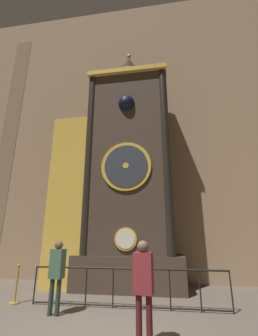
{
  "coord_description": "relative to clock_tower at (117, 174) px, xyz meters",
  "views": [
    {
      "loc": [
        1.32,
        -4.1,
        1.83
      ],
      "look_at": [
        -0.01,
        4.48,
        4.43
      ],
      "focal_mm": 24.0,
      "sensor_mm": 36.0,
      "label": 1
    }
  ],
  "objects": [
    {
      "name": "clock_tower",
      "position": [
        0.0,
        0.0,
        0.0
      ],
      "size": [
        5.06,
        1.79,
        10.06
      ],
      "color": "#423328",
      "rests_on": "ground_plane"
    },
    {
      "name": "cathedral_back_wall",
      "position": [
        0.42,
        1.36,
        3.03
      ],
      "size": [
        24.0,
        0.32,
        14.47
      ],
      "color": "#997A5B",
      "rests_on": "ground_plane"
    },
    {
      "name": "railing_fence",
      "position": [
        0.76,
        -2.04,
        -3.65
      ],
      "size": [
        5.3,
        0.05,
        0.98
      ],
      "color": "black",
      "rests_on": "ground_plane"
    },
    {
      "name": "visitor_far",
      "position": [
        1.4,
        -4.12,
        -3.15
      ],
      "size": [
        0.37,
        0.26,
        1.73
      ],
      "rotation": [
        0.0,
        0.0,
        -0.14
      ],
      "color": "#461518",
      "rests_on": "ground_plane"
    },
    {
      "name": "stanchion_post",
      "position": [
        -2.41,
        -2.08,
        -3.86
      ],
      "size": [
        0.28,
        0.28,
        1.03
      ],
      "color": "#B28E33",
      "rests_on": "ground_plane"
    },
    {
      "name": "visitor_near",
      "position": [
        -0.88,
        -2.82,
        -3.18
      ],
      "size": [
        0.37,
        0.27,
        1.69
      ],
      "rotation": [
        0.0,
        0.0,
        -0.16
      ],
      "color": "#213427",
      "rests_on": "ground_plane"
    }
  ]
}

